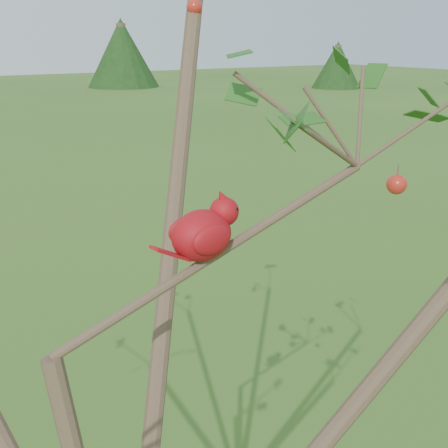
% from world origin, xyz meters
% --- Properties ---
extents(crabapple_tree, '(2.35, 2.05, 2.95)m').
position_xyz_m(crabapple_tree, '(0.03, -0.02, 2.12)').
color(crabapple_tree, '#432F24').
rests_on(crabapple_tree, ground).
extents(cardinal, '(0.19, 0.10, 0.13)m').
position_xyz_m(cardinal, '(0.22, 0.08, 2.12)').
color(cardinal, '#A90E15').
rests_on(cardinal, ground).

